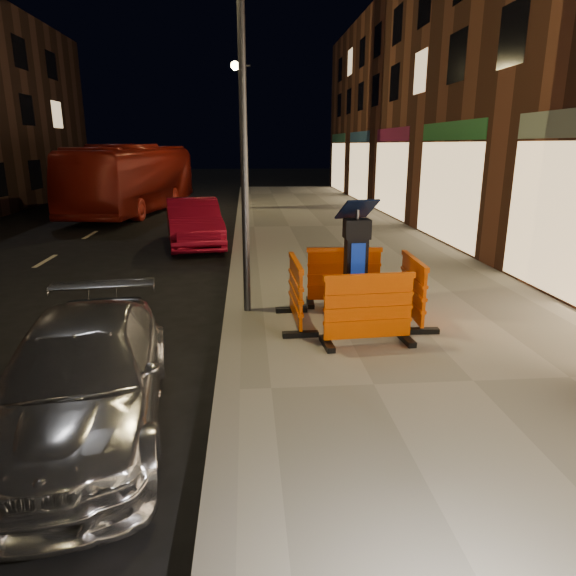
{
  "coord_description": "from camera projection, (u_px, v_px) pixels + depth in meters",
  "views": [
    {
      "loc": [
        0.28,
        -5.54,
        2.94
      ],
      "look_at": [
        0.8,
        1.0,
        1.1
      ],
      "focal_mm": 32.0,
      "sensor_mm": 36.0,
      "label": 1
    }
  ],
  "objects": [
    {
      "name": "kerb",
      "position": [
        227.0,
        395.0,
        6.07
      ],
      "size": [
        0.3,
        60.0,
        0.15
      ],
      "primitive_type": "cube",
      "color": "slate",
      "rests_on": "ground"
    },
    {
      "name": "ground_plane",
      "position": [
        228.0,
        401.0,
        6.09
      ],
      "size": [
        120.0,
        120.0,
        0.0
      ],
      "primitive_type": "plane",
      "color": "black",
      "rests_on": "ground"
    },
    {
      "name": "barrier_back",
      "position": [
        344.0,
        276.0,
        9.12
      ],
      "size": [
        1.37,
        0.63,
        1.05
      ],
      "primitive_type": "cube",
      "rotation": [
        0.0,
        0.0,
        -0.06
      ],
      "color": "#EA4F00",
      "rests_on": "sidewalk"
    },
    {
      "name": "street_lamp_far",
      "position": [
        245.0,
        139.0,
        22.53
      ],
      "size": [
        0.12,
        0.12,
        6.0
      ],
      "primitive_type": "cylinder",
      "color": "#3F3F44",
      "rests_on": "sidewalk"
    },
    {
      "name": "barrier_kerbside",
      "position": [
        296.0,
        292.0,
        8.14
      ],
      "size": [
        0.59,
        1.36,
        1.05
      ],
      "primitive_type": "cube",
      "rotation": [
        0.0,
        0.0,
        1.6
      ],
      "color": "#EA4F00",
      "rests_on": "sidewalk"
    },
    {
      "name": "sidewalk",
      "position": [
        473.0,
        386.0,
        6.3
      ],
      "size": [
        6.0,
        60.0,
        0.15
      ],
      "primitive_type": "cube",
      "color": "gray",
      "rests_on": "ground"
    },
    {
      "name": "car_red",
      "position": [
        195.0,
        246.0,
        15.42
      ],
      "size": [
        2.16,
        4.42,
        1.39
      ],
      "primitive_type": "imported",
      "rotation": [
        0.0,
        0.0,
        0.17
      ],
      "color": "maroon",
      "rests_on": "ground"
    },
    {
      "name": "car_silver",
      "position": [
        89.0,
        426.0,
        5.55
      ],
      "size": [
        2.13,
        4.2,
        1.17
      ],
      "primitive_type": "imported",
      "rotation": [
        0.0,
        0.0,
        0.13
      ],
      "color": "#ABABAF",
      "rests_on": "ground"
    },
    {
      "name": "parking_kiosk",
      "position": [
        356.0,
        266.0,
        8.1
      ],
      "size": [
        0.6,
        0.6,
        1.88
      ],
      "primitive_type": "cube",
      "rotation": [
        0.0,
        0.0,
        -0.01
      ],
      "color": "black",
      "rests_on": "sidewalk"
    },
    {
      "name": "bus_doubledecker",
      "position": [
        137.0,
        212.0,
        23.08
      ],
      "size": [
        3.97,
        10.83,
        2.95
      ],
      "primitive_type": "imported",
      "rotation": [
        0.0,
        0.0,
        -0.14
      ],
      "color": "maroon",
      "rests_on": "ground"
    },
    {
      "name": "street_lamp_mid",
      "position": [
        243.0,
        131.0,
        8.13
      ],
      "size": [
        0.12,
        0.12,
        6.0
      ],
      "primitive_type": "cylinder",
      "color": "#3F3F44",
      "rests_on": "sidewalk"
    },
    {
      "name": "barrier_bldgside",
      "position": [
        413.0,
        290.0,
        8.28
      ],
      "size": [
        0.61,
        1.36,
        1.05
      ],
      "primitive_type": "cube",
      "rotation": [
        0.0,
        0.0,
        1.53
      ],
      "color": "#EA4F00",
      "rests_on": "sidewalk"
    },
    {
      "name": "barrier_front",
      "position": [
        368.0,
        310.0,
        7.3
      ],
      "size": [
        1.38,
        0.66,
        1.05
      ],
      "primitive_type": "cube",
      "rotation": [
        0.0,
        0.0,
        0.08
      ],
      "color": "#EA4F00",
      "rests_on": "sidewalk"
    }
  ]
}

